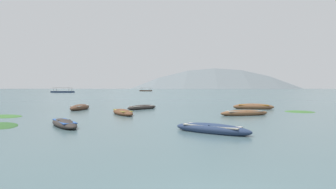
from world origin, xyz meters
TOP-DOWN VIEW (x-y plane):
  - ground_plane at (0.00, 1500.00)m, footprint 6000.00×6000.00m
  - mountain_1 at (-510.98, 1601.81)m, footprint 720.57×720.57m
  - mountain_2 at (150.92, 1495.99)m, footprint 1183.74×1183.74m
  - rowboat_0 at (7.32, 23.66)m, footprint 4.18×2.05m
  - rowboat_1 at (-9.99, 22.42)m, footprint 1.46×3.73m
  - rowboat_2 at (-6.85, 10.83)m, footprint 2.97×3.64m
  - rowboat_3 at (-4.87, 17.62)m, footprint 2.82×4.08m
  - rowboat_4 at (4.72, 17.18)m, footprint 4.13×2.05m
  - rowboat_5 at (1.00, 8.84)m, footprint 3.76×3.00m
  - rowboat_6 at (-3.95, 23.27)m, footprint 3.33×3.73m
  - ferry_0 at (-52.93, 122.94)m, footprint 10.80×4.92m
  - ferry_1 at (-19.53, 182.24)m, footprint 8.67×4.46m
  - weed_patch_0 at (-13.45, 15.96)m, footprint 3.88×3.57m
  - weed_patch_1 at (10.46, 20.34)m, footprint 3.17×3.20m
  - weed_patch_2 at (-10.56, 11.05)m, footprint 3.42×3.74m

SIDE VIEW (x-z plane):
  - ground_plane at x=0.00m, z-range 0.00..0.00m
  - weed_patch_0 at x=-13.45m, z-range -0.07..0.07m
  - weed_patch_1 at x=10.46m, z-range -0.07..0.07m
  - weed_patch_2 at x=-10.56m, z-range -0.07..0.07m
  - rowboat_2 at x=-6.85m, z-range -0.09..0.39m
  - rowboat_4 at x=4.72m, z-range -0.10..0.43m
  - rowboat_3 at x=-4.87m, z-range -0.10..0.43m
  - rowboat_6 at x=-3.95m, z-range -0.10..0.44m
  - rowboat_5 at x=1.00m, z-range -0.10..0.45m
  - rowboat_1 at x=-9.99m, z-range -0.12..0.53m
  - rowboat_0 at x=7.32m, z-range -0.13..0.56m
  - ferry_0 at x=-52.93m, z-range -0.82..1.71m
  - ferry_1 at x=-19.53m, z-range -0.82..1.71m
  - mountain_1 at x=-510.98m, z-range 0.00..185.16m
  - mountain_2 at x=150.92m, z-range 0.00..460.82m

